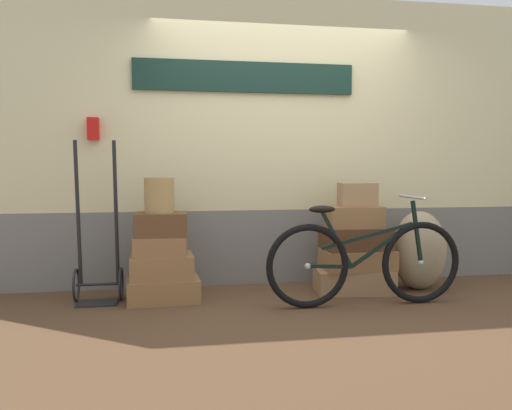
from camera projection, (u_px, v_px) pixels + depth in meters
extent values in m
cube|color=#513823|center=(302.00, 306.00, 4.31)|extent=(9.04, 5.20, 0.06)
cube|color=slate|center=(281.00, 245.00, 5.12)|extent=(7.04, 0.20, 0.73)
cube|color=beige|center=(281.00, 105.00, 5.01)|extent=(7.04, 0.20, 2.06)
cube|color=#142D23|center=(245.00, 77.00, 4.82)|extent=(2.09, 0.04, 0.28)
cube|color=red|center=(93.00, 129.00, 4.60)|extent=(0.10, 0.08, 0.20)
cube|color=olive|center=(163.00, 289.00, 4.37)|extent=(0.62, 0.44, 0.20)
cube|color=olive|center=(162.00, 266.00, 4.37)|extent=(0.54, 0.43, 0.20)
cube|color=olive|center=(161.00, 245.00, 4.34)|extent=(0.46, 0.37, 0.16)
cube|color=brown|center=(162.00, 224.00, 4.35)|extent=(0.45, 0.36, 0.20)
cube|color=#9E754C|center=(354.00, 281.00, 4.67)|extent=(0.72, 0.45, 0.21)
cube|color=olive|center=(357.00, 259.00, 4.66)|extent=(0.64, 0.41, 0.18)
cube|color=#4C2D19|center=(355.00, 238.00, 4.67)|extent=(0.60, 0.40, 0.20)
cube|color=olive|center=(354.00, 217.00, 4.63)|extent=(0.51, 0.35, 0.19)
cube|color=#9E754C|center=(357.00, 194.00, 4.64)|extent=(0.34, 0.23, 0.21)
cylinder|color=#A8844C|center=(159.00, 195.00, 4.33)|extent=(0.25, 0.25, 0.30)
torus|color=black|center=(76.00, 285.00, 4.34)|extent=(0.02, 0.28, 0.28)
torus|color=black|center=(121.00, 283.00, 4.40)|extent=(0.02, 0.28, 0.28)
cylinder|color=black|center=(99.00, 284.00, 4.37)|extent=(0.37, 0.02, 0.02)
cylinder|color=black|center=(78.00, 213.00, 4.30)|extent=(0.03, 0.14, 1.22)
cylinder|color=black|center=(116.00, 213.00, 4.35)|extent=(0.03, 0.14, 1.22)
cube|color=black|center=(97.00, 303.00, 4.28)|extent=(0.33, 0.22, 0.02)
ellipsoid|color=#9E8966|center=(419.00, 250.00, 4.78)|extent=(0.51, 0.43, 0.73)
torus|color=black|center=(307.00, 266.00, 4.13)|extent=(0.69, 0.06, 0.69)
sphere|color=#B2B2B7|center=(307.00, 266.00, 4.13)|extent=(0.05, 0.05, 0.05)
torus|color=black|center=(421.00, 262.00, 4.29)|extent=(0.69, 0.06, 0.69)
sphere|color=#B2B2B7|center=(421.00, 262.00, 4.29)|extent=(0.05, 0.05, 0.05)
cube|color=black|center=(382.00, 245.00, 4.22)|extent=(0.54, 0.03, 0.37)
cube|color=black|center=(337.00, 239.00, 4.15)|extent=(0.28, 0.03, 0.47)
cube|color=black|center=(329.00, 266.00, 4.16)|extent=(0.38, 0.03, 0.05)
cube|color=black|center=(367.00, 236.00, 4.19)|extent=(0.78, 0.03, 0.21)
cube|color=black|center=(417.00, 232.00, 4.26)|extent=(0.11, 0.03, 0.52)
ellipsoid|color=black|center=(322.00, 209.00, 4.11)|extent=(0.22, 0.09, 0.06)
cylinder|color=#A5A5AD|center=(413.00, 197.00, 4.23)|extent=(0.03, 0.46, 0.02)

